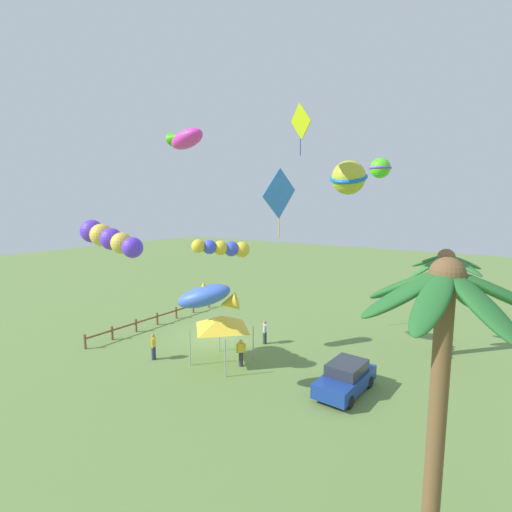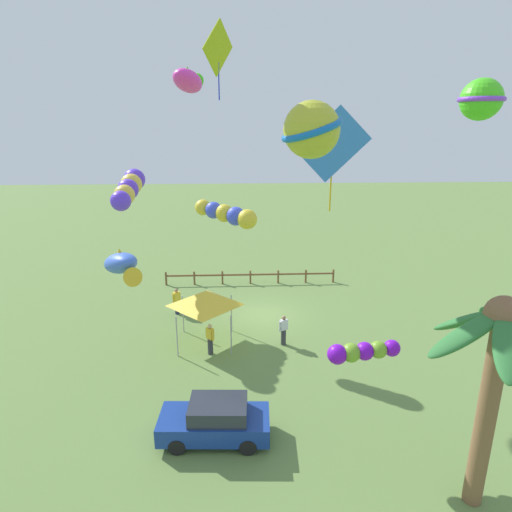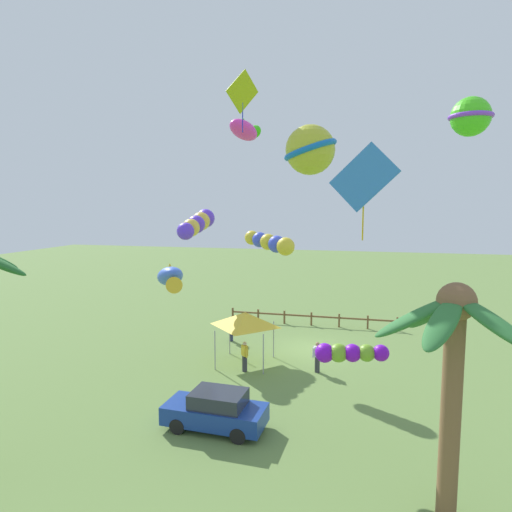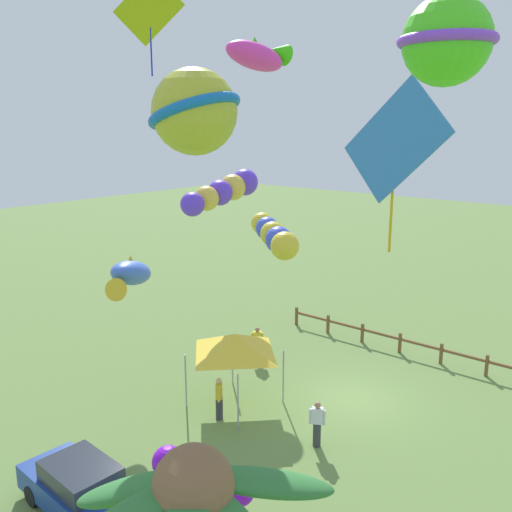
{
  "view_description": "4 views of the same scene",
  "coord_description": "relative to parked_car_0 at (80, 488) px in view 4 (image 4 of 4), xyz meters",
  "views": [
    {
      "loc": [
        19.3,
        16.75,
        9.17
      ],
      "look_at": [
        1.53,
        4.52,
        6.21
      ],
      "focal_mm": 26.32,
      "sensor_mm": 36.0,
      "label": 1
    },
    {
      "loc": [
        1.66,
        23.61,
        10.81
      ],
      "look_at": [
        0.81,
        6.22,
        5.53
      ],
      "focal_mm": 30.53,
      "sensor_mm": 36.0,
      "label": 2
    },
    {
      "loc": [
        -2.91,
        25.93,
        8.56
      ],
      "look_at": [
        2.12,
        5.41,
        6.17
      ],
      "focal_mm": 31.14,
      "sensor_mm": 36.0,
      "label": 3
    },
    {
      "loc": [
        -9.73,
        17.68,
        10.37
      ],
      "look_at": [
        0.54,
        5.31,
        6.58
      ],
      "focal_mm": 39.16,
      "sensor_mm": 36.0,
      "label": 4
    }
  ],
  "objects": [
    {
      "name": "ground_plane",
      "position": [
        -2.46,
        -10.5,
        -0.75
      ],
      "size": [
        120.0,
        120.0,
        0.0
      ],
      "primitive_type": "plane",
      "color": "olive"
    },
    {
      "name": "rail_fence",
      "position": [
        -1.82,
        -15.83,
        -0.17
      ],
      "size": [
        11.94,
        0.12,
        0.95
      ],
      "color": "brown",
      "rests_on": "ground"
    },
    {
      "name": "parked_car_0",
      "position": [
        0.0,
        0.0,
        0.0
      ],
      "size": [
        3.98,
        1.9,
        1.51
      ],
      "color": "navy",
      "rests_on": "ground"
    },
    {
      "name": "spectator_0",
      "position": [
        2.72,
        -10.89,
        0.06
      ],
      "size": [
        0.45,
        0.42,
        1.59
      ],
      "color": "#2D3351",
      "rests_on": "ground"
    },
    {
      "name": "spectator_1",
      "position": [
        -3.18,
        -6.83,
        0.06
      ],
      "size": [
        0.5,
        0.38,
        1.59
      ],
      "color": "#38383D",
      "rests_on": "ground"
    },
    {
      "name": "spectator_2",
      "position": [
        0.5,
        -6.05,
        0.06
      ],
      "size": [
        0.42,
        0.44,
        1.59
      ],
      "color": "#38383D",
      "rests_on": "ground"
    },
    {
      "name": "festival_tent",
      "position": [
        0.77,
        -7.21,
        1.72
      ],
      "size": [
        2.86,
        2.86,
        2.85
      ],
      "color": "#9E9EA3",
      "rests_on": "ground"
    },
    {
      "name": "kite_ball_0",
      "position": [
        -3.32,
        -1.46,
        9.89
      ],
      "size": [
        2.38,
        2.4,
        1.85
      ],
      "color": "gold"
    },
    {
      "name": "kite_tube_1",
      "position": [
        5.05,
        -11.28,
        6.69
      ],
      "size": [
        1.25,
        4.58,
        1.83
      ],
      "color": "#5B34E9"
    },
    {
      "name": "kite_tube_2",
      "position": [
        -0.42,
        -8.01,
        5.84
      ],
      "size": [
        3.1,
        2.41,
        1.21
      ],
      "color": "yellow"
    },
    {
      "name": "kite_diamond_3",
      "position": [
        -0.31,
        -2.87,
        12.48
      ],
      "size": [
        0.97,
        1.61,
        2.59
      ],
      "color": "#A0BA0C"
    },
    {
      "name": "kite_tube_4",
      "position": [
        -4.96,
        0.3,
        2.77
      ],
      "size": [
        2.51,
        0.77,
        0.73
      ],
      "color": "#760FCF"
    },
    {
      "name": "kite_fish_5",
      "position": [
        1.32,
        -9.24,
        12.07
      ],
      "size": [
        1.7,
        3.03,
        1.37
      ],
      "color": "#EF35B4"
    },
    {
      "name": "kite_ball_6",
      "position": [
        -8.77,
        -1.37,
        10.83
      ],
      "size": [
        2.05,
        2.05,
        1.33
      ],
      "color": "#46D51E"
    },
    {
      "name": "kite_diamond_7",
      "position": [
        -5.28,
        -7.05,
        9.13
      ],
      "size": [
        3.42,
        0.57,
        4.8
      ],
      "color": "#3179C9"
    },
    {
      "name": "kite_fish_8",
      "position": [
        4.18,
        -5.2,
        4.19
      ],
      "size": [
        2.51,
        3.1,
        1.61
      ],
      "color": "blue"
    }
  ]
}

